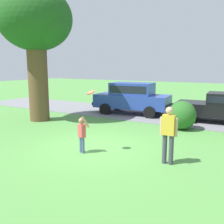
# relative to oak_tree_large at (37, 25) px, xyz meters

# --- Properties ---
(ground_plane) EXTENTS (80.00, 80.00, 0.00)m
(ground_plane) POSITION_rel_oak_tree_large_xyz_m (5.18, -2.47, -4.98)
(ground_plane) COLOR #518E42
(driveway_strip) EXTENTS (28.00, 4.40, 0.02)m
(driveway_strip) POSITION_rel_oak_tree_large_xyz_m (5.18, 4.39, -4.97)
(driveway_strip) COLOR slate
(driveway_strip) RESTS_ON ground
(oak_tree_large) EXTENTS (3.89, 3.82, 6.92)m
(oak_tree_large) POSITION_rel_oak_tree_large_xyz_m (0.00, 0.00, 0.00)
(oak_tree_large) COLOR brown
(oak_tree_large) RESTS_ON ground
(shrub_near_tree) EXTENTS (1.28, 1.29, 1.33)m
(shrub_near_tree) POSITION_rel_oak_tree_large_xyz_m (7.17, 1.83, -4.32)
(shrub_near_tree) COLOR #286023
(shrub_near_tree) RESTS_ON ground
(parked_sedan) EXTENTS (4.53, 2.37, 1.56)m
(parked_sedan) POSITION_rel_oak_tree_large_xyz_m (8.43, 4.34, -4.14)
(parked_sedan) COLOR black
(parked_sedan) RESTS_ON ground
(parked_suv) EXTENTS (4.86, 2.46, 1.92)m
(parked_suv) POSITION_rel_oak_tree_large_xyz_m (3.42, 4.19, -3.91)
(parked_suv) COLOR #28429E
(parked_suv) RESTS_ON ground
(child_thrower) EXTENTS (0.48, 0.24, 1.29)m
(child_thrower) POSITION_rel_oak_tree_large_xyz_m (5.21, -3.18, -4.27)
(child_thrower) COLOR #4C608C
(child_thrower) RESTS_ON ground
(frisbee) EXTENTS (0.30, 0.27, 0.17)m
(frisbee) POSITION_rel_oak_tree_large_xyz_m (5.42, -2.95, -2.94)
(frisbee) COLOR red
(adult_onlooker) EXTENTS (0.53, 0.24, 1.74)m
(adult_onlooker) POSITION_rel_oak_tree_large_xyz_m (8.03, -2.66, -4.00)
(adult_onlooker) COLOR #3F3F4C
(adult_onlooker) RESTS_ON ground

